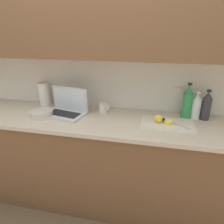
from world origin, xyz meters
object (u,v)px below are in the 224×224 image
at_px(cutting_board, 167,123).
at_px(knife, 166,121).
at_px(lemon_whole_beside, 159,119).
at_px(bowl_white, 42,114).
at_px(measuring_cup, 103,108).
at_px(paper_towel_roll, 44,94).
at_px(bottle_oil_tall, 196,106).
at_px(bottle_green_soda, 187,102).
at_px(laptop, 66,108).
at_px(bottle_water_clear, 206,106).
at_px(lemon_half_cut, 169,122).

xyz_separation_m(cutting_board, knife, (-0.01, 0.03, 0.01)).
relative_size(lemon_whole_beside, bowl_white, 0.35).
xyz_separation_m(knife, measuring_cup, (-0.58, 0.12, 0.03)).
height_order(cutting_board, measuring_cup, measuring_cup).
height_order(lemon_whole_beside, paper_towel_roll, paper_towel_roll).
bearing_deg(bottle_oil_tall, bottle_green_soda, 180.00).
bearing_deg(bottle_green_soda, bowl_white, -169.12).
bearing_deg(lemon_whole_beside, bowl_white, -175.84).
xyz_separation_m(cutting_board, bottle_green_soda, (0.16, 0.17, 0.14)).
xyz_separation_m(knife, bottle_oil_tall, (0.25, 0.14, 0.10)).
distance_m(lemon_whole_beside, bottle_green_soda, 0.31).
distance_m(measuring_cup, paper_towel_roll, 0.64).
relative_size(measuring_cup, paper_towel_roll, 0.42).
distance_m(laptop, bottle_water_clear, 1.24).
relative_size(knife, bowl_white, 1.39).
height_order(lemon_half_cut, lemon_whole_beside, lemon_whole_beside).
xyz_separation_m(laptop, cutting_board, (0.91, -0.03, -0.05)).
relative_size(lemon_whole_beside, paper_towel_roll, 0.29).
relative_size(laptop, cutting_board, 0.95).
xyz_separation_m(cutting_board, bottle_water_clear, (0.32, 0.17, 0.12)).
bearing_deg(knife, bottle_oil_tall, 61.30).
bearing_deg(measuring_cup, lemon_half_cut, -14.97).
relative_size(cutting_board, measuring_cup, 4.28).
height_order(bottle_water_clear, paper_towel_roll, bottle_water_clear).
distance_m(laptop, lemon_half_cut, 0.92).
bearing_deg(measuring_cup, bowl_white, -156.79).
bearing_deg(bottle_oil_tall, lemon_half_cut, -141.65).
relative_size(laptop, measuring_cup, 4.06).
distance_m(cutting_board, lemon_whole_beside, 0.08).
xyz_separation_m(bottle_oil_tall, measuring_cup, (-0.83, -0.02, -0.07)).
bearing_deg(bottle_green_soda, laptop, -172.69).
relative_size(cutting_board, lemon_half_cut, 6.24).
bearing_deg(cutting_board, bottle_green_soda, 45.86).
relative_size(bowl_white, paper_towel_roll, 0.82).
bearing_deg(cutting_board, bottle_oil_tall, 34.90).
height_order(knife, bowl_white, bowl_white).
xyz_separation_m(laptop, lemon_whole_beside, (0.84, -0.03, -0.02)).
distance_m(lemon_half_cut, measuring_cup, 0.62).
distance_m(cutting_board, bottle_green_soda, 0.27).
height_order(bottle_oil_tall, bowl_white, bottle_oil_tall).
height_order(lemon_half_cut, bowl_white, bowl_white).
relative_size(laptop, lemon_whole_beside, 5.93).
bearing_deg(measuring_cup, knife, -11.26).
bearing_deg(bottle_water_clear, lemon_whole_beside, -156.87).
bearing_deg(lemon_half_cut, lemon_whole_beside, 170.29).
bearing_deg(laptop, cutting_board, 9.67).
bearing_deg(laptop, bottle_water_clear, 17.84).
bearing_deg(bowl_white, paper_towel_roll, 112.73).
bearing_deg(lemon_half_cut, measuring_cup, 165.03).
distance_m(bottle_oil_tall, bottle_water_clear, 0.08).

